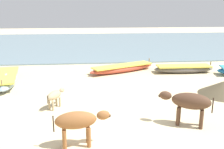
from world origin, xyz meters
The scene contains 9 objects.
ground centered at (0.00, 0.00, 0.00)m, with size 80.00×80.00×0.00m, color beige.
sea_water centered at (0.00, 18.65, 0.04)m, with size 60.00×20.00×0.08m, color slate.
fishing_boat_0 centered at (-4.77, 4.53, 0.27)m, with size 1.73×3.96×0.69m.
fishing_boat_1 centered at (1.29, 6.36, 0.23)m, with size 4.23×2.53×0.61m.
fishing_boat_3 centered at (4.80, 5.85, 0.24)m, with size 3.51×0.94×0.63m.
cow_adult_dark centered at (2.42, -0.73, 0.79)m, with size 1.60×1.03×1.09m.
calf_far_dun centered at (-1.98, 1.14, 0.49)m, with size 0.68×0.97×0.68m.
cow_second_adult_brown centered at (-1.02, -1.65, 0.72)m, with size 1.55×0.56×1.01m.
debris_pile_0 centered at (5.09, 1.99, 0.30)m, with size 2.08×2.08×0.59m, color brown.
Camera 1 is at (-0.71, -7.86, 3.66)m, focal length 40.23 mm.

